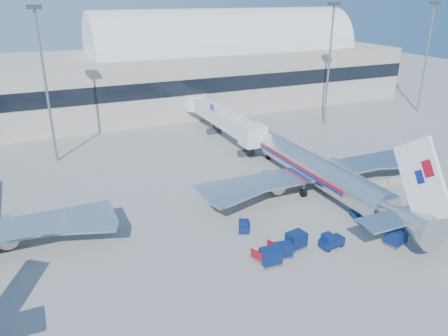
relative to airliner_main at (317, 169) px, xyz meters
name	(u,v)px	position (x,y,z in m)	size (l,w,h in m)	color
ground	(266,220)	(-10.00, -4.51, -2.93)	(260.00, 260.00, 0.00)	gray
terminal	(74,80)	(-23.60, 51.46, 4.60)	(170.00, 28.15, 21.00)	#B2AA9E
airliner_main	(317,169)	(0.00, 0.00, 0.00)	(32.00, 37.26, 12.07)	silver
jetbridge_near	(219,116)	(-2.40, 26.30, 1.00)	(4.40, 27.50, 6.25)	silver
mast_west	(42,63)	(-30.00, 25.49, 11.87)	(2.00, 1.20, 22.60)	slate
mast_east	(330,47)	(20.00, 25.49, 11.87)	(2.00, 1.20, 22.60)	slate
mast_far_east	(429,41)	(45.00, 25.49, 11.87)	(2.00, 1.20, 22.60)	slate
barrier_near	(377,184)	(8.00, -2.51, -2.48)	(3.00, 0.55, 0.90)	#9E9E96
barrier_mid	(396,180)	(11.30, -2.51, -2.48)	(3.00, 0.55, 0.90)	#9E9E96
barrier_far	(414,176)	(14.60, -2.51, -2.48)	(3.00, 0.55, 0.90)	#9E9E96
tug_lead	(331,241)	(-6.81, -12.21, -2.18)	(2.65, 1.54, 1.65)	#091946
tug_right	(360,212)	(0.26, -8.20, -2.28)	(2.38, 1.67, 1.41)	#091946
tug_left	(244,225)	(-13.35, -5.58, -2.28)	(1.95, 2.44, 1.42)	#091946
cart_train_a	(296,240)	(-10.07, -10.84, -2.01)	(2.17, 1.79, 1.72)	#091946
cart_train_b	(284,250)	(-12.08, -11.72, -2.15)	(1.79, 1.45, 1.46)	#091946
cart_train_c	(270,256)	(-13.90, -12.32, -2.03)	(1.97, 1.54, 1.68)	#091946
cart_solo_near	(396,236)	(-0.37, -14.46, -1.94)	(2.46, 2.12, 1.85)	#091946
cart_solo_far	(412,217)	(4.17, -12.19, -1.93)	(2.44, 2.07, 1.86)	#091946
cart_open_red	(266,255)	(-13.84, -11.31, -2.45)	(2.89, 2.44, 0.66)	slate
ramp_worker	(419,223)	(3.96, -13.40, -1.99)	(0.69, 0.45, 1.88)	#BFF81A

